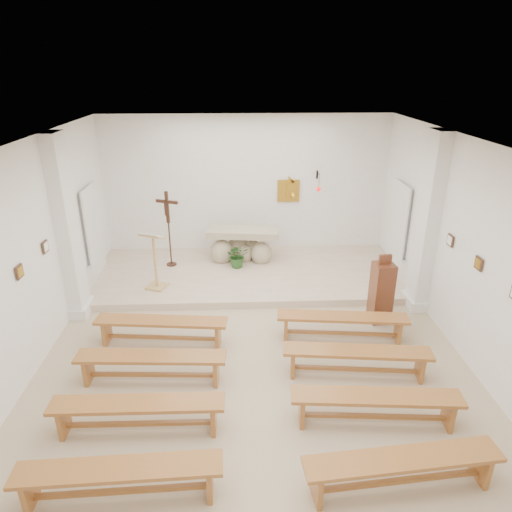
{
  "coord_description": "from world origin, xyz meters",
  "views": [
    {
      "loc": [
        -0.24,
        -6.06,
        4.54
      ],
      "look_at": [
        0.1,
        1.6,
        1.32
      ],
      "focal_mm": 32.0,
      "sensor_mm": 36.0,
      "label": 1
    }
  ],
  "objects_px": {
    "bench_left_fourth": "(119,475)",
    "bench_right_third": "(376,402)",
    "bench_left_third": "(138,410)",
    "altar": "(242,247)",
    "bench_left_front": "(161,326)",
    "donation_pedestal": "(381,292)",
    "bench_right_second": "(357,356)",
    "crucifix_stand": "(168,224)",
    "bench_right_front": "(342,322)",
    "lectern": "(154,260)",
    "bench_left_second": "(151,362)",
    "bench_right_fourth": "(402,465)"
  },
  "relations": [
    {
      "from": "bench_left_fourth",
      "to": "bench_right_third",
      "type": "bearing_deg",
      "value": 16.22
    },
    {
      "from": "bench_left_third",
      "to": "bench_right_third",
      "type": "relative_size",
      "value": 0.99
    },
    {
      "from": "altar",
      "to": "bench_left_front",
      "type": "relative_size",
      "value": 0.76
    },
    {
      "from": "donation_pedestal",
      "to": "bench_right_second",
      "type": "relative_size",
      "value": 0.59
    },
    {
      "from": "donation_pedestal",
      "to": "bench_left_front",
      "type": "bearing_deg",
      "value": -177.39
    },
    {
      "from": "crucifix_stand",
      "to": "bench_right_third",
      "type": "distance_m",
      "value": 6.26
    },
    {
      "from": "bench_right_front",
      "to": "bench_left_fourth",
      "type": "xyz_separation_m",
      "value": [
        -3.16,
        -3.13,
        0.0
      ]
    },
    {
      "from": "bench_left_third",
      "to": "bench_left_fourth",
      "type": "relative_size",
      "value": 1.0
    },
    {
      "from": "bench_left_front",
      "to": "bench_right_third",
      "type": "xyz_separation_m",
      "value": [
        3.16,
        -2.09,
        0.0
      ]
    },
    {
      "from": "crucifix_stand",
      "to": "bench_right_third",
      "type": "height_order",
      "value": "crucifix_stand"
    },
    {
      "from": "bench_right_front",
      "to": "altar",
      "type": "bearing_deg",
      "value": 123.22
    },
    {
      "from": "lectern",
      "to": "bench_left_fourth",
      "type": "xyz_separation_m",
      "value": [
        0.39,
        -5.04,
        -0.42
      ]
    },
    {
      "from": "bench_right_front",
      "to": "bench_right_second",
      "type": "bearing_deg",
      "value": -83.78
    },
    {
      "from": "bench_left_front",
      "to": "bench_left_second",
      "type": "xyz_separation_m",
      "value": [
        0.0,
        -1.04,
        0.0
      ]
    },
    {
      "from": "bench_left_second",
      "to": "bench_right_third",
      "type": "relative_size",
      "value": 1.0
    },
    {
      "from": "bench_left_front",
      "to": "bench_left_third",
      "type": "xyz_separation_m",
      "value": [
        0.0,
        -2.09,
        0.0
      ]
    },
    {
      "from": "donation_pedestal",
      "to": "bench_left_second",
      "type": "height_order",
      "value": "donation_pedestal"
    },
    {
      "from": "bench_right_fourth",
      "to": "bench_left_second",
      "type": "bearing_deg",
      "value": 141.38
    },
    {
      "from": "altar",
      "to": "lectern",
      "type": "distance_m",
      "value": 2.37
    },
    {
      "from": "bench_right_second",
      "to": "bench_left_fourth",
      "type": "relative_size",
      "value": 1.01
    },
    {
      "from": "bench_left_front",
      "to": "bench_right_fourth",
      "type": "relative_size",
      "value": 1.0
    },
    {
      "from": "bench_left_front",
      "to": "bench_right_second",
      "type": "height_order",
      "value": "same"
    },
    {
      "from": "crucifix_stand",
      "to": "bench_left_second",
      "type": "distance_m",
      "value": 4.23
    },
    {
      "from": "donation_pedestal",
      "to": "bench_right_front",
      "type": "height_order",
      "value": "donation_pedestal"
    },
    {
      "from": "lectern",
      "to": "bench_right_second",
      "type": "height_order",
      "value": "lectern"
    },
    {
      "from": "altar",
      "to": "lectern",
      "type": "xyz_separation_m",
      "value": [
        -1.85,
        -1.45,
        0.3
      ]
    },
    {
      "from": "bench_left_fourth",
      "to": "bench_right_fourth",
      "type": "height_order",
      "value": "same"
    },
    {
      "from": "crucifix_stand",
      "to": "bench_right_third",
      "type": "bearing_deg",
      "value": -35.31
    },
    {
      "from": "bench_left_second",
      "to": "bench_left_fourth",
      "type": "height_order",
      "value": "same"
    },
    {
      "from": "bench_right_second",
      "to": "crucifix_stand",
      "type": "bearing_deg",
      "value": 135.46
    },
    {
      "from": "bench_left_second",
      "to": "bench_left_third",
      "type": "relative_size",
      "value": 1.01
    },
    {
      "from": "bench_left_third",
      "to": "bench_right_fourth",
      "type": "relative_size",
      "value": 0.99
    },
    {
      "from": "bench_right_front",
      "to": "bench_right_second",
      "type": "xyz_separation_m",
      "value": [
        0.0,
        -1.04,
        0.0
      ]
    },
    {
      "from": "donation_pedestal",
      "to": "bench_right_fourth",
      "type": "bearing_deg",
      "value": -109.15
    },
    {
      "from": "bench_left_second",
      "to": "bench_left_third",
      "type": "distance_m",
      "value": 1.04
    },
    {
      "from": "donation_pedestal",
      "to": "bench_left_fourth",
      "type": "xyz_separation_m",
      "value": [
        -4.03,
        -3.76,
        -0.24
      ]
    },
    {
      "from": "crucifix_stand",
      "to": "bench_right_fourth",
      "type": "height_order",
      "value": "crucifix_stand"
    },
    {
      "from": "crucifix_stand",
      "to": "bench_right_fourth",
      "type": "xyz_separation_m",
      "value": [
        3.4,
        -6.23,
        -0.82
      ]
    },
    {
      "from": "bench_left_second",
      "to": "bench_right_front",
      "type": "bearing_deg",
      "value": 21.47
    },
    {
      "from": "crucifix_stand",
      "to": "bench_left_front",
      "type": "xyz_separation_m",
      "value": [
        0.23,
        -3.1,
        -0.82
      ]
    },
    {
      "from": "lectern",
      "to": "bench_right_third",
      "type": "bearing_deg",
      "value": -27.35
    },
    {
      "from": "bench_right_third",
      "to": "donation_pedestal",
      "type": "bearing_deg",
      "value": 76.94
    },
    {
      "from": "bench_right_front",
      "to": "bench_left_fourth",
      "type": "distance_m",
      "value": 4.45
    },
    {
      "from": "crucifix_stand",
      "to": "bench_right_front",
      "type": "bearing_deg",
      "value": -20.91
    },
    {
      "from": "donation_pedestal",
      "to": "bench_left_third",
      "type": "distance_m",
      "value": 4.86
    },
    {
      "from": "bench_right_third",
      "to": "bench_right_front",
      "type": "bearing_deg",
      "value": 94.61
    },
    {
      "from": "bench_left_front",
      "to": "bench_left_fourth",
      "type": "height_order",
      "value": "same"
    },
    {
      "from": "lectern",
      "to": "crucifix_stand",
      "type": "height_order",
      "value": "crucifix_stand"
    },
    {
      "from": "bench_right_front",
      "to": "bench_right_third",
      "type": "relative_size",
      "value": 1.0
    },
    {
      "from": "bench_right_front",
      "to": "bench_left_fourth",
      "type": "bearing_deg",
      "value": -129.08
    }
  ]
}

